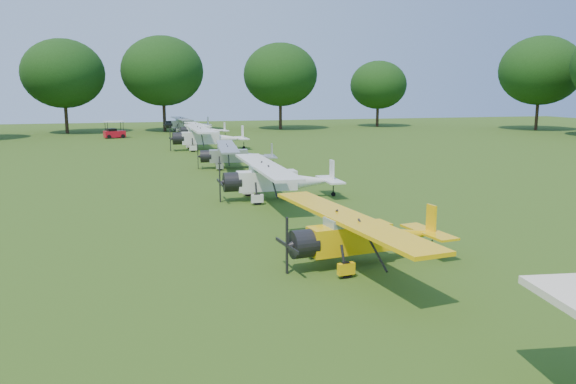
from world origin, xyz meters
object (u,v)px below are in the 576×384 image
aircraft_3 (276,177)px  aircraft_6 (202,129)px  aircraft_4 (234,154)px  aircraft_7 (186,123)px  aircraft_5 (206,136)px  golf_cart (114,132)px  aircraft_2 (361,233)px

aircraft_3 → aircraft_6: 38.90m
aircraft_3 → aircraft_4: 12.34m
aircraft_6 → aircraft_3: bearing=-97.3°
aircraft_7 → aircraft_4: bearing=-94.5°
aircraft_3 → aircraft_5: size_ratio=0.88×
aircraft_4 → golf_cart: size_ratio=3.55×
aircraft_5 → golf_cart: 18.41m
aircraft_2 → aircraft_7: aircraft_7 is taller
aircraft_5 → aircraft_7: (0.36, 24.37, -0.18)m
aircraft_6 → golf_cart: bearing=158.8°
aircraft_6 → aircraft_7: bearing=88.2°
aircraft_5 → golf_cart: size_ratio=4.49×
golf_cart → aircraft_7: bearing=26.8°
aircraft_5 → golf_cart: bearing=118.1°
aircraft_2 → aircraft_4: (0.03, 23.91, -0.00)m
aircraft_2 → aircraft_7: (0.02, 61.43, 0.11)m
aircraft_3 → golf_cart: (-9.24, 41.61, -0.52)m
aircraft_4 → aircraft_5: (-0.36, 13.15, 0.29)m
aircraft_4 → aircraft_6: 26.57m
aircraft_2 → aircraft_3: size_ratio=0.90×
aircraft_2 → aircraft_4: 23.91m
aircraft_2 → aircraft_7: size_ratio=0.91×
aircraft_4 → golf_cart: 30.70m
aircraft_2 → aircraft_3: bearing=82.8°
golf_cart → aircraft_3: bearing=-92.5°
aircraft_7 → golf_cart: (-9.22, -8.24, -0.51)m
aircraft_5 → aircraft_7: 24.37m
aircraft_2 → golf_cart: size_ratio=3.56×
aircraft_7 → golf_cart: aircraft_7 is taller
aircraft_3 → aircraft_4: aircraft_3 is taller
aircraft_3 → aircraft_4: (-0.01, 12.34, -0.13)m
aircraft_3 → aircraft_2: bearing=-89.4°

